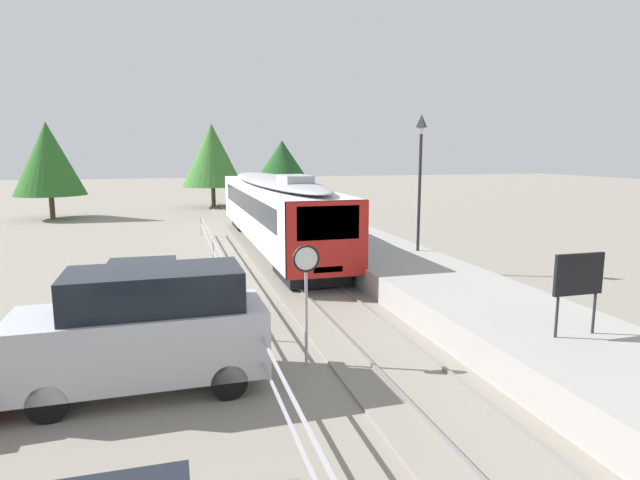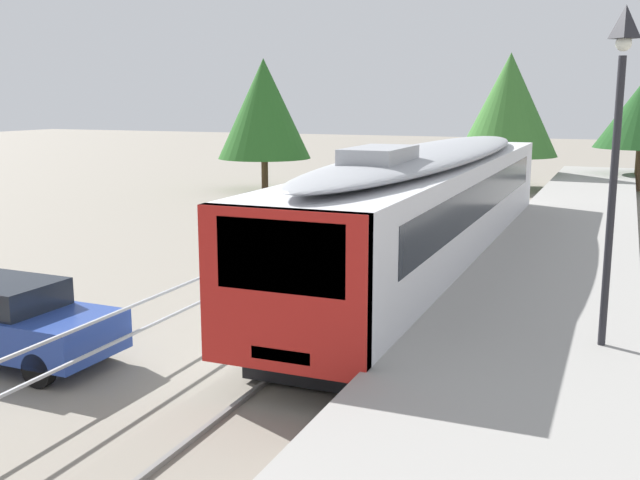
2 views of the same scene
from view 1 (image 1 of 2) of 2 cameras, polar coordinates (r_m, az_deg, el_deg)
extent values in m
plane|color=gray|center=(23.79, -10.83, -2.39)|extent=(160.00, 160.00, 0.00)
cube|color=gray|center=(24.21, -3.74, -1.96)|extent=(3.20, 60.00, 0.06)
cube|color=slate|center=(24.06, -5.42, -1.89)|extent=(0.08, 60.00, 0.08)
cube|color=slate|center=(24.35, -2.08, -1.71)|extent=(0.08, 60.00, 0.08)
cube|color=silver|center=(26.58, -5.02, 3.27)|extent=(2.80, 19.13, 2.55)
cube|color=red|center=(17.46, 0.80, 0.07)|extent=(2.80, 0.24, 2.55)
cube|color=black|center=(17.30, 0.88, 1.86)|extent=(2.13, 0.08, 1.12)
cube|color=black|center=(26.54, -5.04, 4.14)|extent=(2.82, 16.07, 0.92)
ellipsoid|color=#9EA0A5|center=(26.47, -5.07, 6.40)|extent=(2.69, 18.36, 0.44)
cube|color=#9EA0A5|center=(21.78, -2.72, 6.52)|extent=(1.10, 2.20, 0.36)
cube|color=#EAE5C6|center=(17.58, 0.86, -3.17)|extent=(1.00, 0.10, 0.20)
cube|color=black|center=(19.93, -1.09, -3.29)|extent=(2.24, 3.20, 0.55)
cube|color=black|center=(33.78, -7.26, 1.89)|extent=(2.24, 3.20, 0.55)
cube|color=#999691|center=(24.99, 3.56, -0.62)|extent=(3.90, 60.00, 0.90)
cylinder|color=#232328|center=(21.33, 10.64, 4.96)|extent=(0.12, 0.12, 4.60)
pyramid|color=#232328|center=(21.31, 10.87, 12.48)|extent=(0.34, 0.34, 0.50)
sphere|color=silver|center=(21.29, 10.85, 11.62)|extent=(0.24, 0.24, 0.24)
cylinder|color=#232328|center=(12.42, 24.10, -7.56)|extent=(0.06, 0.06, 0.90)
cylinder|color=#232328|center=(13.05, 27.37, -7.01)|extent=(0.06, 0.06, 0.90)
cube|color=black|center=(12.52, 26.07, -3.33)|extent=(1.20, 0.08, 0.90)
cylinder|color=#9EA0A5|center=(12.00, -1.49, -8.55)|extent=(0.07, 0.07, 2.20)
cylinder|color=white|center=(11.63, -1.50, -2.01)|extent=(0.60, 0.03, 0.60)
torus|color=black|center=(11.61, -1.48, -2.02)|extent=(0.61, 0.05, 0.61)
cube|color=#9EA0A5|center=(13.80, -8.54, -5.82)|extent=(0.05, 36.00, 0.05)
cube|color=#9EA0A5|center=(13.94, -8.49, -7.86)|extent=(0.05, 36.00, 0.05)
cylinder|color=#9EA0A5|center=(13.96, -8.48, -8.10)|extent=(0.06, 0.06, 1.25)
cylinder|color=#9EA0A5|center=(22.67, -11.41, -1.38)|extent=(0.06, 0.06, 1.25)
cylinder|color=#9EA0A5|center=(31.54, -12.69, 1.59)|extent=(0.06, 0.06, 1.25)
cube|color=#B7BABF|center=(11.43, -18.60, -10.34)|extent=(4.92, 2.01, 1.35)
cube|color=black|center=(11.11, -17.34, -5.05)|extent=(3.42, 1.76, 0.80)
cylinder|color=black|center=(11.09, -27.25, -15.31)|extent=(0.72, 0.25, 0.72)
cylinder|color=black|center=(12.64, -25.81, -12.14)|extent=(0.72, 0.25, 0.72)
cylinder|color=black|center=(10.92, -9.78, -14.73)|extent=(0.72, 0.25, 0.72)
cylinder|color=black|center=(12.50, -10.73, -11.58)|extent=(0.72, 0.25, 0.72)
cube|color=navy|center=(17.17, -17.64, -4.96)|extent=(4.05, 1.87, 0.72)
cube|color=black|center=(17.05, -18.58, -3.00)|extent=(2.04, 1.60, 0.50)
cylinder|color=black|center=(17.98, -13.23, -5.30)|extent=(0.63, 0.22, 0.62)
cylinder|color=black|center=(16.47, -13.12, -6.66)|extent=(0.63, 0.22, 0.62)
cylinder|color=black|center=(18.15, -21.62, -5.59)|extent=(0.63, 0.22, 0.62)
cylinder|color=black|center=(16.66, -22.30, -6.95)|extent=(0.63, 0.22, 0.62)
cylinder|color=brown|center=(43.27, -26.86, 3.19)|extent=(0.36, 0.36, 1.72)
cone|color=#286023|center=(43.10, -27.21, 7.79)|extent=(4.96, 4.96, 5.24)
cylinder|color=brown|center=(50.68, -4.07, 5.28)|extent=(0.36, 0.36, 2.30)
cone|color=#1E4C1E|center=(50.55, -4.11, 8.61)|extent=(4.82, 4.82, 3.60)
cylinder|color=brown|center=(47.79, -11.39, 4.58)|extent=(0.36, 0.36, 1.83)
cone|color=#38702D|center=(47.63, -11.53, 8.94)|extent=(5.29, 5.29, 5.44)
camera|label=2|loc=(11.67, 40.12, 7.46)|focal=41.53mm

